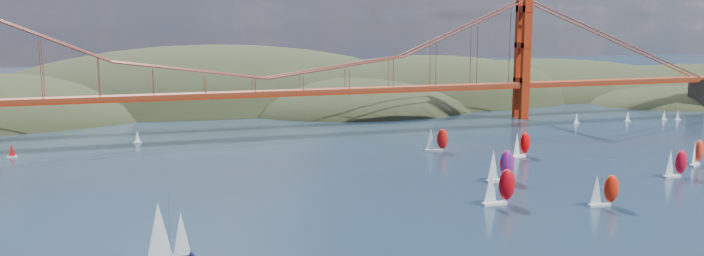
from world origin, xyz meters
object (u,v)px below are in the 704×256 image
Objects in this scene: racer_0 at (498,186)px; racer_rwb at (500,165)px; racer_3 at (521,144)px; racer_1 at (604,190)px; sloop_navy at (166,233)px; racer_5 at (436,139)px; racer_2 at (675,163)px; racer_4 at (697,152)px.

racer_rwb is at bearing 58.50° from racer_0.
racer_rwb reaches higher than racer_3.
racer_rwb is at bearing 116.89° from racer_1.
sloop_navy is 1.32× the size of racer_0.
racer_5 is at bearing 103.86° from racer_1.
racer_0 is 1.13× the size of racer_2.
racer_3 is 1.03× the size of racer_4.
racer_1 is 45.36m from racer_2.
racer_0 is 26.25m from racer_1.
sloop_navy is at bearing -118.19° from racer_5.
racer_0 is 1.13× the size of racer_4.
racer_3 is 38.12m from racer_rwb.
racer_2 is at bearing -17.25° from racer_rwb.
sloop_navy is 1.31× the size of racer_rwb.
racer_2 is 21.97m from racer_4.
racer_2 is (40.58, 20.28, 0.02)m from racer_1.
racer_5 is (-70.32, 45.93, -0.00)m from racer_4.
racer_1 is 33.27m from racer_rwb.
racer_3 is 54.81m from racer_4.
racer_4 is 83.99m from racer_5.
racer_1 is 1.00× the size of racer_2.
racer_rwb is at bearing 153.34° from racer_4.
racer_1 is at bearing -21.86° from racer_0.
racer_2 is (65.18, 11.16, -0.57)m from racer_0.
sloop_navy is 1.49× the size of racer_2.
racer_0 reaches higher than racer_5.
sloop_navy is 150.34m from racer_2.
racer_rwb is at bearing -71.41° from racer_5.
racer_1 is 0.99× the size of racer_4.
racer_2 is at bearing 5.81° from sloop_navy.
racer_5 is at bearing 123.34° from racer_3.
racer_5 is (-11.00, 77.66, 0.02)m from racer_1.
racer_4 is at bearing -5.12° from racer_rwb.
racer_5 is at bearing 119.63° from racer_4.
sloop_navy reaches higher than racer_4.
sloop_navy is at bearing -162.93° from racer_rwb.
racer_rwb is at bearing 165.55° from racer_2.
sloop_navy is 1.50× the size of racer_1.
sloop_navy is 1.44× the size of racer_3.
racer_5 is 0.88× the size of racer_rwb.
racer_3 is 29.26m from racer_5.
racer_0 is 1.10× the size of racer_3.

